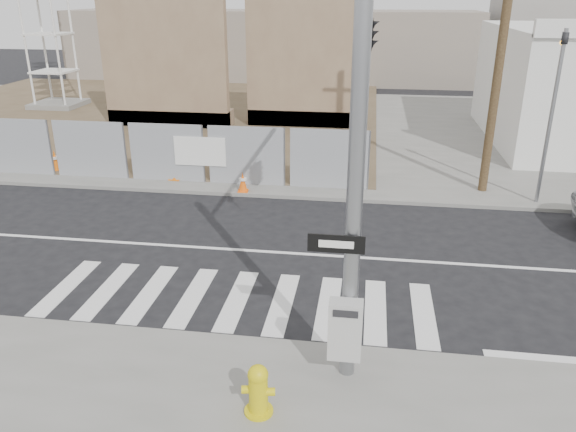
# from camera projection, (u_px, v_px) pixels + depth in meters

# --- Properties ---
(ground) EXTENTS (100.00, 100.00, 0.00)m
(ground) POSITION_uv_depth(u_px,v_px,m) (259.00, 251.00, 14.57)
(ground) COLOR black
(ground) RESTS_ON ground
(sidewalk_far) EXTENTS (50.00, 20.00, 0.12)m
(sidewalk_far) POSITION_uv_depth(u_px,v_px,m) (314.00, 128.00, 27.40)
(sidewalk_far) COLOR slate
(sidewalk_far) RESTS_ON ground
(signal_pole) EXTENTS (0.96, 5.87, 7.00)m
(signal_pole) POSITION_uv_depth(u_px,v_px,m) (363.00, 77.00, 10.58)
(signal_pole) COLOR gray
(signal_pole) RESTS_ON sidewalk_near
(far_signal_pole) EXTENTS (0.16, 0.20, 5.60)m
(far_signal_pole) POSITION_uv_depth(u_px,v_px,m) (555.00, 94.00, 16.42)
(far_signal_pole) COLOR gray
(far_signal_pole) RESTS_ON sidewalk_far
(chain_link_fence) EXTENTS (24.60, 0.04, 2.00)m
(chain_link_fence) POSITION_uv_depth(u_px,v_px,m) (12.00, 146.00, 20.09)
(chain_link_fence) COLOR gray
(chain_link_fence) RESTS_ON sidewalk_far
(concrete_wall_left) EXTENTS (6.00, 1.30, 8.00)m
(concrete_wall_left) POSITION_uv_depth(u_px,v_px,m) (165.00, 58.00, 26.27)
(concrete_wall_left) COLOR brown
(concrete_wall_left) RESTS_ON sidewalk_far
(concrete_wall_right) EXTENTS (5.50, 1.30, 8.00)m
(concrete_wall_right) POSITION_uv_depth(u_px,v_px,m) (305.00, 58.00, 26.31)
(concrete_wall_right) COLOR brown
(concrete_wall_right) RESTS_ON sidewalk_far
(utility_pole_right) EXTENTS (1.60, 0.28, 10.00)m
(utility_pole_right) POSITION_uv_depth(u_px,v_px,m) (504.00, 30.00, 16.81)
(utility_pole_right) COLOR brown
(utility_pole_right) RESTS_ON sidewalk_far
(fire_hydrant) EXTENTS (0.55, 0.53, 0.87)m
(fire_hydrant) POSITION_uv_depth(u_px,v_px,m) (258.00, 390.00, 8.67)
(fire_hydrant) COLOR #CAB90B
(fire_hydrant) RESTS_ON sidewalk_near
(traffic_cone_b) EXTENTS (0.51, 0.51, 0.77)m
(traffic_cone_b) POSITION_uv_depth(u_px,v_px,m) (55.00, 161.00, 20.57)
(traffic_cone_b) COLOR orange
(traffic_cone_b) RESTS_ON sidewalk_far
(traffic_cone_c) EXTENTS (0.45, 0.45, 0.79)m
(traffic_cone_c) POSITION_uv_depth(u_px,v_px,m) (175.00, 169.00, 19.64)
(traffic_cone_c) COLOR #D8660B
(traffic_cone_c) RESTS_ON sidewalk_far
(traffic_cone_d) EXTENTS (0.37, 0.37, 0.66)m
(traffic_cone_d) POSITION_uv_depth(u_px,v_px,m) (243.00, 182.00, 18.46)
(traffic_cone_d) COLOR #F95C0D
(traffic_cone_d) RESTS_ON sidewalk_far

